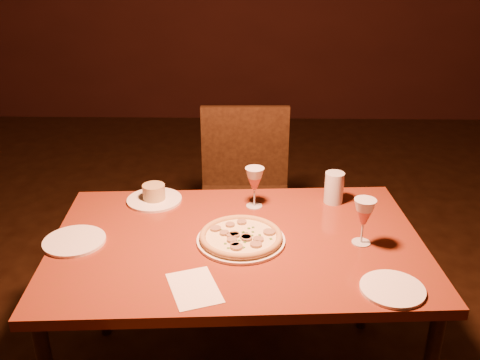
{
  "coord_description": "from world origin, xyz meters",
  "views": [
    {
      "loc": [
        0.1,
        -1.7,
        1.65
      ],
      "look_at": [
        0.06,
        -0.03,
        0.9
      ],
      "focal_mm": 40.0,
      "sensor_mm": 36.0,
      "label": 1
    }
  ],
  "objects": [
    {
      "name": "dining_table",
      "position": [
        0.05,
        -0.08,
        0.63
      ],
      "size": [
        1.34,
        0.91,
        0.69
      ],
      "rotation": [
        0.0,
        0.0,
        0.06
      ],
      "color": "maroon",
      "rests_on": "floor"
    },
    {
      "name": "chair_far",
      "position": [
        0.07,
        0.69,
        0.51
      ],
      "size": [
        0.45,
        0.45,
        0.91
      ],
      "rotation": [
        0.0,
        0.0,
        0.02
      ],
      "color": "black",
      "rests_on": "floor"
    },
    {
      "name": "pizza_plate",
      "position": [
        0.07,
        -0.1,
        0.71
      ],
      "size": [
        0.31,
        0.31,
        0.03
      ],
      "color": "white",
      "rests_on": "dining_table"
    },
    {
      "name": "ramekin_saucer",
      "position": [
        -0.29,
        0.21,
        0.71
      ],
      "size": [
        0.22,
        0.22,
        0.07
      ],
      "color": "white",
      "rests_on": "dining_table"
    },
    {
      "name": "wine_glass_far",
      "position": [
        0.12,
        0.17,
        0.77
      ],
      "size": [
        0.07,
        0.07,
        0.16
      ],
      "primitive_type": null,
      "color": "#BD574F",
      "rests_on": "dining_table"
    },
    {
      "name": "wine_glass_right",
      "position": [
        0.48,
        -0.1,
        0.77
      ],
      "size": [
        0.08,
        0.08,
        0.17
      ],
      "primitive_type": null,
      "color": "#BD574F",
      "rests_on": "dining_table"
    },
    {
      "name": "water_tumbler",
      "position": [
        0.43,
        0.22,
        0.75
      ],
      "size": [
        0.08,
        0.08,
        0.13
      ],
      "primitive_type": "cylinder",
      "color": "silver",
      "rests_on": "dining_table"
    },
    {
      "name": "side_plate_left",
      "position": [
        -0.51,
        -0.11,
        0.7
      ],
      "size": [
        0.21,
        0.21,
        0.01
      ],
      "primitive_type": "cylinder",
      "color": "white",
      "rests_on": "dining_table"
    },
    {
      "name": "side_plate_near",
      "position": [
        0.53,
        -0.37,
        0.7
      ],
      "size": [
        0.19,
        0.19,
        0.01
      ],
      "primitive_type": "cylinder",
      "color": "white",
      "rests_on": "dining_table"
    },
    {
      "name": "menu_card",
      "position": [
        -0.07,
        -0.37,
        0.69
      ],
      "size": [
        0.2,
        0.23,
        0.0
      ],
      "primitive_type": "cube",
      "rotation": [
        0.0,
        0.0,
        0.35
      ],
      "color": "white",
      "rests_on": "dining_table"
    }
  ]
}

